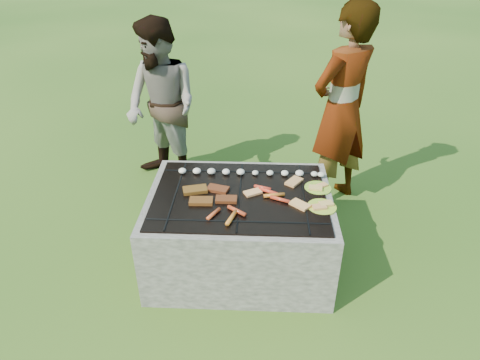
{
  "coord_description": "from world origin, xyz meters",
  "views": [
    {
      "loc": [
        0.11,
        -2.52,
        2.24
      ],
      "look_at": [
        0.0,
        0.05,
        0.7
      ],
      "focal_mm": 32.0,
      "sensor_mm": 36.0,
      "label": 1
    }
  ],
  "objects_px": {
    "plate_near": "(322,207)",
    "bystander": "(162,107)",
    "fire_pit": "(240,232)",
    "plate_far": "(318,188)",
    "cook": "(341,110)"
  },
  "relations": [
    {
      "from": "plate_far",
      "to": "plate_near",
      "type": "xyz_separation_m",
      "value": [
        0.0,
        -0.24,
        0.0
      ]
    },
    {
      "from": "bystander",
      "to": "fire_pit",
      "type": "bearing_deg",
      "value": -17.52
    },
    {
      "from": "plate_far",
      "to": "bystander",
      "type": "bearing_deg",
      "value": 141.22
    },
    {
      "from": "plate_far",
      "to": "fire_pit",
      "type": "bearing_deg",
      "value": -168.49
    },
    {
      "from": "fire_pit",
      "to": "plate_near",
      "type": "xyz_separation_m",
      "value": [
        0.56,
        -0.12,
        0.33
      ]
    },
    {
      "from": "plate_far",
      "to": "bystander",
      "type": "relative_size",
      "value": 0.12
    },
    {
      "from": "fire_pit",
      "to": "plate_far",
      "type": "bearing_deg",
      "value": 11.51
    },
    {
      "from": "fire_pit",
      "to": "bystander",
      "type": "height_order",
      "value": "bystander"
    },
    {
      "from": "fire_pit",
      "to": "plate_near",
      "type": "bearing_deg",
      "value": -12.48
    },
    {
      "from": "plate_near",
      "to": "bystander",
      "type": "relative_size",
      "value": 0.13
    },
    {
      "from": "fire_pit",
      "to": "plate_far",
      "type": "distance_m",
      "value": 0.66
    },
    {
      "from": "plate_near",
      "to": "bystander",
      "type": "xyz_separation_m",
      "value": [
        -1.34,
        1.31,
        0.18
      ]
    },
    {
      "from": "fire_pit",
      "to": "bystander",
      "type": "relative_size",
      "value": 0.82
    },
    {
      "from": "fire_pit",
      "to": "plate_far",
      "type": "height_order",
      "value": "plate_far"
    },
    {
      "from": "plate_near",
      "to": "cook",
      "type": "relative_size",
      "value": 0.12
    }
  ]
}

